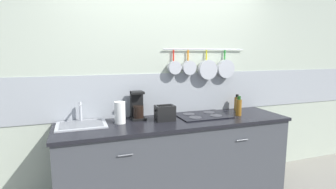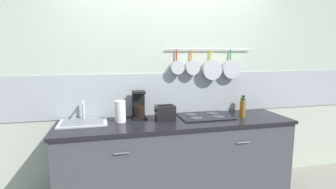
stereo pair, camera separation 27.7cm
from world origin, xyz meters
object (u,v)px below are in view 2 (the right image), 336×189
paper_towel_roll (120,111)px  coffee_maker (139,107)px  bottle_vinegar (243,108)px  bottle_hot_sauce (243,108)px  toaster (165,113)px  bottle_olive_oil (243,105)px

paper_towel_roll → coffee_maker: coffee_maker is taller
coffee_maker → bottle_vinegar: bearing=-11.8°
paper_towel_roll → bottle_hot_sauce: (1.45, 0.00, -0.03)m
toaster → bottle_olive_oil: size_ratio=1.10×
coffee_maker → bottle_olive_oil: size_ratio=1.51×
bottle_vinegar → bottle_olive_oil: size_ratio=1.13×
paper_towel_roll → bottle_olive_oil: bearing=5.3°
paper_towel_roll → bottle_vinegar: 1.38m
bottle_vinegar → bottle_olive_oil: (0.15, 0.26, -0.01)m
bottle_hot_sauce → bottle_olive_oil: bottle_olive_oil is taller
toaster → bottle_hot_sauce: bearing=3.3°
coffee_maker → bottle_hot_sauce: bearing=-5.4°
paper_towel_roll → bottle_vinegar: size_ratio=0.99×
bottle_hot_sauce → bottle_olive_oil: 0.16m
toaster → coffee_maker: bearing=146.5°
coffee_maker → toaster: size_ratio=1.38×
toaster → bottle_vinegar: size_ratio=0.97×
toaster → bottle_olive_oil: bottle_olive_oil is taller
coffee_maker → bottle_hot_sauce: coffee_maker is taller
bottle_vinegar → bottle_olive_oil: bearing=59.7°
bottle_hot_sauce → coffee_maker: bearing=174.6°
toaster → bottle_olive_oil: (1.05, 0.19, 0.01)m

